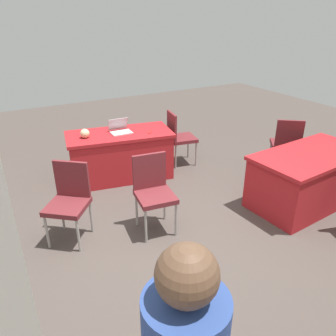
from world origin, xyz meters
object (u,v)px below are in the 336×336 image
object	(u,v)px
chair_tucked_right	(153,189)
scissors_red	(150,132)
chair_by_pillar	(69,198)
laptop_silver	(120,130)
chair_aisle	(179,135)
chair_near_front	(286,142)
table_mid_left	(308,178)
table_foreground	(121,155)
yarn_ball	(85,133)

from	to	relation	value
chair_tucked_right	scissors_red	size ratio (longest dim) A/B	5.35
chair_by_pillar	laptop_silver	xyz separation A→B (m)	(-1.15, -1.24, 0.27)
chair_aisle	chair_near_front	bearing A→B (deg)	59.90
table_mid_left	chair_tucked_right	xyz separation A→B (m)	(2.16, -0.51, 0.17)
chair_near_front	chair_by_pillar	distance (m)	3.57
table_mid_left	chair_tucked_right	bearing A→B (deg)	-13.28
chair_tucked_right	table_mid_left	bearing A→B (deg)	174.66
table_foreground	scissors_red	xyz separation A→B (m)	(-0.44, 0.20, 0.38)
table_foreground	chair_aisle	size ratio (longest dim) A/B	1.86
laptop_silver	yarn_ball	bearing A→B (deg)	-0.42
table_foreground	chair_near_front	distance (m)	2.73
table_mid_left	laptop_silver	world-z (taller)	laptop_silver
chair_near_front	scissors_red	world-z (taller)	chair_near_front
table_foreground	chair_tucked_right	size ratio (longest dim) A/B	1.82
yarn_ball	scissors_red	world-z (taller)	yarn_ball
chair_tucked_right	table_foreground	bearing A→B (deg)	-89.02
table_mid_left	chair_near_front	bearing A→B (deg)	-118.90
chair_near_front	chair_aisle	xyz separation A→B (m)	(1.35, -1.19, -0.01)
table_mid_left	chair_aisle	xyz separation A→B (m)	(0.88, -2.05, 0.16)
chair_by_pillar	yarn_ball	xyz separation A→B (m)	(-0.60, -1.27, 0.30)
chair_aisle	chair_by_pillar	xyz separation A→B (m)	(2.22, 1.23, -0.00)
chair_by_pillar	scissors_red	bearing A→B (deg)	-107.42
chair_tucked_right	yarn_ball	bearing A→B (deg)	-69.88
laptop_silver	scissors_red	xyz separation A→B (m)	(-0.42, 0.21, -0.04)
chair_by_pillar	scissors_red	size ratio (longest dim) A/B	5.24
table_foreground	laptop_silver	world-z (taller)	laptop_silver
chair_near_front	laptop_silver	size ratio (longest dim) A/B	2.92
table_foreground	chair_by_pillar	xyz separation A→B (m)	(1.13, 1.23, 0.15)
chair_by_pillar	yarn_ball	distance (m)	1.43
laptop_silver	chair_aisle	bearing A→B (deg)	-178.60
chair_by_pillar	chair_tucked_right	bearing A→B (deg)	-159.30
chair_aisle	chair_by_pillar	distance (m)	2.54
chair_near_front	table_mid_left	bearing A→B (deg)	-80.94
chair_near_front	scissors_red	size ratio (longest dim) A/B	5.32
chair_by_pillar	yarn_ball	size ratio (longest dim) A/B	6.80
chair_aisle	scissors_red	xyz separation A→B (m)	(0.65, 0.20, 0.23)
chair_near_front	scissors_red	distance (m)	2.25
table_mid_left	laptop_silver	size ratio (longest dim) A/B	5.34
laptop_silver	scissors_red	bearing A→B (deg)	155.10
table_mid_left	laptop_silver	xyz separation A→B (m)	(1.94, -2.07, 0.42)
chair_near_front	scissors_red	bearing A→B (deg)	-168.49
chair_tucked_right	scissors_red	distance (m)	1.50
table_mid_left	chair_tucked_right	world-z (taller)	chair_tucked_right
table_mid_left	yarn_ball	xyz separation A→B (m)	(2.50, -2.09, 0.45)
table_mid_left	chair_tucked_right	size ratio (longest dim) A/B	1.82
chair_aisle	yarn_ball	world-z (taller)	chair_aisle
chair_aisle	chair_by_pillar	size ratio (longest dim) A/B	1.00
table_foreground	table_mid_left	size ratio (longest dim) A/B	1.00
chair_aisle	laptop_silver	size ratio (longest dim) A/B	2.88
table_mid_left	chair_aisle	size ratio (longest dim) A/B	1.85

